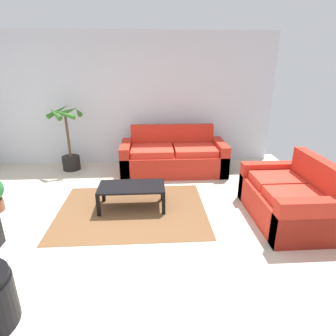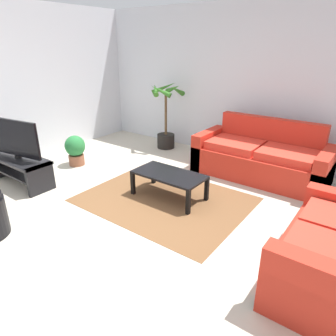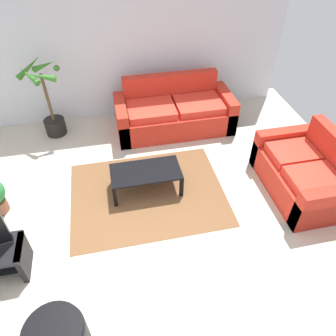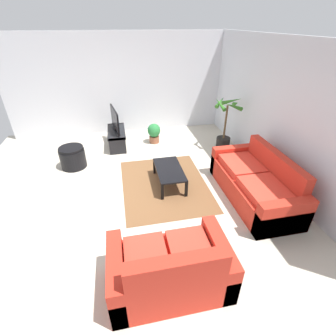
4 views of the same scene
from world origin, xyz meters
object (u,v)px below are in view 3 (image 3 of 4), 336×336
at_px(coffee_table, 146,173).
at_px(potted_palm, 50,106).
at_px(couch_main, 174,113).
at_px(couch_loveseat, 304,174).

bearing_deg(coffee_table, potted_palm, 127.96).
xyz_separation_m(couch_main, potted_palm, (-2.11, 0.27, 0.25)).
relative_size(coffee_table, potted_palm, 0.75).
xyz_separation_m(couch_main, couch_loveseat, (1.46, -1.93, -0.00)).
bearing_deg(couch_loveseat, couch_main, 127.02).
bearing_deg(coffee_table, couch_main, 63.12).
distance_m(coffee_table, potted_palm, 2.22).
height_order(couch_loveseat, coffee_table, couch_loveseat).
bearing_deg(potted_palm, coffee_table, -52.04).
distance_m(couch_main, coffee_table, 1.65).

